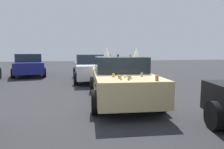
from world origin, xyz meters
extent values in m
plane|color=#2D2D30|center=(0.00, 0.00, 0.00)|extent=(60.00, 60.00, 0.00)
cube|color=#D8BC7F|center=(0.00, 0.00, 0.63)|extent=(4.74, 2.20, 0.70)
cube|color=#1E2833|center=(0.40, -0.04, 1.23)|extent=(2.37, 1.84, 0.52)
cylinder|color=black|center=(-1.50, -0.78, 0.33)|extent=(0.68, 0.28, 0.66)
cylinder|color=black|center=(-1.33, 1.04, 0.33)|extent=(0.68, 0.28, 0.66)
cylinder|color=black|center=(1.33, -1.04, 0.33)|extent=(0.68, 0.28, 0.66)
cylinder|color=black|center=(1.50, 0.78, 0.33)|extent=(0.68, 0.28, 0.66)
ellipsoid|color=black|center=(0.42, -0.94, 0.62)|extent=(0.14, 0.03, 0.14)
ellipsoid|color=black|center=(-0.89, -0.82, 0.65)|extent=(0.16, 0.03, 0.13)
ellipsoid|color=black|center=(-0.61, 0.96, 0.66)|extent=(0.20, 0.04, 0.09)
ellipsoid|color=black|center=(-0.58, 0.95, 0.80)|extent=(0.14, 0.03, 0.15)
ellipsoid|color=black|center=(-1.57, 1.05, 0.49)|extent=(0.20, 0.04, 0.11)
ellipsoid|color=black|center=(-1.25, 1.02, 0.75)|extent=(0.19, 0.04, 0.11)
ellipsoid|color=black|center=(-0.25, -0.88, 0.77)|extent=(0.11, 0.03, 0.12)
ellipsoid|color=black|center=(1.50, -1.04, 0.77)|extent=(0.14, 0.03, 0.14)
ellipsoid|color=black|center=(0.54, 0.85, 0.62)|extent=(0.18, 0.04, 0.09)
ellipsoid|color=black|center=(-1.19, -0.79, 0.67)|extent=(0.19, 0.04, 0.10)
ellipsoid|color=black|center=(-0.76, -0.83, 0.58)|extent=(0.11, 0.03, 0.13)
ellipsoid|color=black|center=(1.26, -1.02, 0.65)|extent=(0.14, 0.03, 0.15)
cone|color=tan|center=(-1.83, 0.47, 1.02)|extent=(0.10, 0.10, 0.09)
sphere|color=orange|center=(-1.54, 0.43, 1.02)|extent=(0.10, 0.10, 0.10)
sphere|color=silver|center=(-1.44, 0.26, 1.01)|extent=(0.08, 0.08, 0.08)
cylinder|color=gray|center=(-1.88, 0.29, 1.03)|extent=(0.06, 0.06, 0.11)
cylinder|color=orange|center=(-1.23, 0.53, 1.02)|extent=(0.08, 0.08, 0.09)
sphere|color=orange|center=(-2.03, -0.39, 1.01)|extent=(0.07, 0.07, 0.07)
cone|color=black|center=(-1.71, 0.18, 1.01)|extent=(0.07, 0.07, 0.08)
cylinder|color=#A87A38|center=(-2.13, -0.33, 1.04)|extent=(0.11, 0.11, 0.14)
cone|color=tan|center=(-1.74, 0.21, 1.04)|extent=(0.13, 0.13, 0.12)
cylinder|color=gray|center=(-1.35, -0.25, 1.03)|extent=(0.08, 0.08, 0.11)
cylinder|color=black|center=(1.27, -0.23, 1.53)|extent=(0.09, 0.09, 0.07)
cone|color=#A87A38|center=(0.21, -0.61, 1.53)|extent=(0.08, 0.08, 0.08)
cylinder|color=#A87A38|center=(0.82, -0.60, 1.53)|extent=(0.07, 0.07, 0.08)
cone|color=black|center=(1.23, 0.12, 1.54)|extent=(0.08, 0.08, 0.10)
cone|color=#A87A38|center=(-0.15, -0.57, 1.55)|extent=(0.07, 0.07, 0.12)
cone|color=silver|center=(-0.47, -0.37, 1.54)|extent=(0.06, 0.06, 0.09)
cone|color=beige|center=(-0.25, -0.47, 1.65)|extent=(0.23, 0.23, 0.31)
cone|color=beige|center=(-0.16, 0.51, 1.65)|extent=(0.23, 0.23, 0.31)
cube|color=silver|center=(8.10, -0.49, 0.58)|extent=(4.25, 2.50, 0.63)
cube|color=#1E2833|center=(7.83, -0.43, 1.11)|extent=(2.00, 1.90, 0.43)
cylinder|color=black|center=(9.49, 0.13, 0.31)|extent=(0.66, 0.34, 0.63)
cylinder|color=black|center=(9.13, -1.61, 0.31)|extent=(0.66, 0.34, 0.63)
cylinder|color=black|center=(7.07, 0.63, 0.31)|extent=(0.66, 0.34, 0.63)
cylinder|color=black|center=(6.72, -1.11, 0.31)|extent=(0.66, 0.34, 0.63)
cube|color=navy|center=(8.19, 4.49, 0.63)|extent=(4.52, 2.54, 0.71)
cube|color=#1E2833|center=(8.44, 4.54, 1.25)|extent=(2.16, 1.97, 0.54)
cylinder|color=black|center=(7.06, 3.35, 0.32)|extent=(0.67, 0.33, 0.64)
cylinder|color=black|center=(6.72, 5.15, 0.32)|extent=(0.67, 0.33, 0.64)
cylinder|color=black|center=(9.66, 3.83, 0.32)|extent=(0.67, 0.33, 0.64)
cylinder|color=black|center=(9.32, 5.64, 0.32)|extent=(0.67, 0.33, 0.64)
cylinder|color=black|center=(-2.94, -1.31, 0.31)|extent=(0.66, 0.36, 0.62)
cube|color=silver|center=(4.95, 0.50, 0.64)|extent=(4.60, 1.76, 0.71)
cube|color=#1E2833|center=(5.27, 0.49, 1.25)|extent=(2.16, 1.60, 0.52)
cylinder|color=black|center=(3.52, -0.37, 0.33)|extent=(0.67, 0.23, 0.67)
cylinder|color=black|center=(3.53, 1.39, 0.33)|extent=(0.67, 0.23, 0.67)
cylinder|color=black|center=(6.36, -0.40, 0.33)|extent=(0.67, 0.23, 0.67)
cylinder|color=black|center=(6.38, 1.37, 0.33)|extent=(0.67, 0.23, 0.67)
camera|label=1|loc=(-6.42, 1.70, 1.66)|focal=31.43mm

